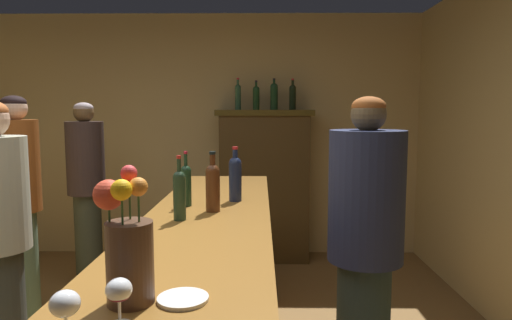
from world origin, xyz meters
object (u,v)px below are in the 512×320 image
wine_bottle_pinot (186,183)px  patron_by_cabinet (19,200)px  bar_counter (208,311)px  bartender (365,247)px  display_bottle_center (274,95)px  patron_tall (87,187)px  display_bottle_midright (293,96)px  flower_arrangement (127,248)px  wine_bottle_malbec (179,193)px  wine_bottle_merlot (235,176)px  display_bottle_left (238,96)px  display_bottle_midleft (256,97)px  display_cabinet (264,182)px  wine_glass_mid (65,306)px  wine_glass_front (119,293)px  cheese_plate (183,299)px  wine_bottle_riesling (213,185)px

wine_bottle_pinot → patron_by_cabinet: (-1.34, 0.65, -0.23)m
bar_counter → bartender: size_ratio=1.79×
wine_bottle_pinot → display_bottle_center: 2.31m
patron_tall → display_bottle_midright: bearing=90.3°
flower_arrangement → patron_tall: (-1.18, 2.72, -0.28)m
wine_bottle_malbec → wine_bottle_merlot: bearing=63.0°
display_bottle_left → bartender: 2.77m
display_bottle_left → patron_tall: size_ratio=0.20×
display_bottle_midright → display_bottle_left: bearing=180.0°
display_bottle_midleft → display_bottle_midright: 0.38m
display_cabinet → wine_bottle_merlot: bearing=-95.5°
wine_bottle_malbec → flower_arrangement: size_ratio=0.83×
display_bottle_left → bartender: size_ratio=0.20×
wine_bottle_merlot → display_bottle_midleft: (0.11, 2.01, 0.55)m
flower_arrangement → bartender: (0.91, 0.98, -0.30)m
wine_glass_mid → display_bottle_midright: size_ratio=0.41×
wine_bottle_malbec → wine_bottle_merlot: 0.56m
wine_glass_front → display_bottle_midleft: (0.31, 3.64, 0.62)m
bar_counter → wine_bottle_merlot: bearing=73.1°
wine_glass_mid → bartender: bearing=51.0°
wine_glass_mid → display_bottle_midright: (0.79, 3.74, 0.62)m
wine_bottle_merlot → display_bottle_center: size_ratio=1.02×
display_cabinet → display_bottle_midleft: display_bottle_midleft is taller
display_bottle_center → flower_arrangement: bearing=-98.4°
bartender → wine_glass_mid: bearing=57.6°
patron_tall → wine_glass_front: bearing=0.7°
bar_counter → wine_glass_front: bearing=-93.6°
wine_glass_mid → cheese_plate: 0.35m
wine_glass_mid → display_cabinet: bearing=82.4°
display_bottle_midright → wine_bottle_riesling: bearing=-104.4°
wine_bottle_merlot → display_bottle_midright: 2.14m
display_cabinet → display_bottle_center: display_bottle_center is taller
flower_arrangement → cheese_plate: size_ratio=2.64×
wine_bottle_riesling → cheese_plate: size_ratio=2.21×
wine_bottle_riesling → flower_arrangement: bearing=-95.5°
display_cabinet → wine_bottle_malbec: (-0.45, -2.51, 0.34)m
wine_glass_mid → cheese_plate: (0.23, 0.25, -0.09)m
flower_arrangement → cheese_plate: 0.22m
wine_glass_mid → bar_counter: bearing=82.4°
wine_bottle_malbec → wine_bottle_pinot: (-0.02, 0.35, -0.01)m
wine_bottle_pinot → bartender: bartender is taller
flower_arrangement → wine_bottle_merlot: bearing=81.6°
display_cabinet → patron_by_cabinet: patron_by_cabinet is taller
wine_bottle_malbec → display_bottle_center: size_ratio=1.01×
cheese_plate → display_bottle_center: display_bottle_center is taller
wine_glass_front → wine_glass_mid: 0.13m
wine_bottle_merlot → wine_glass_mid: 1.75m
wine_glass_front → wine_glass_mid: (-0.10, -0.09, 0.01)m
display_cabinet → display_bottle_midright: bearing=-0.0°
wine_bottle_malbec → wine_glass_mid: bearing=-92.2°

